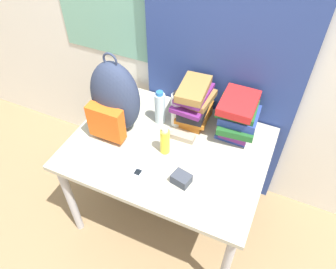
{
  "coord_description": "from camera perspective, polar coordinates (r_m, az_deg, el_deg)",
  "views": [
    {
      "loc": [
        0.54,
        -0.76,
        2.13
      ],
      "look_at": [
        0.0,
        0.43,
        0.81
      ],
      "focal_mm": 35.0,
      "sensor_mm": 36.0,
      "label": 1
    }
  ],
  "objects": [
    {
      "name": "ground_plane",
      "position": [
        2.32,
        -4.69,
        -21.33
      ],
      "size": [
        12.0,
        12.0,
        0.0
      ],
      "primitive_type": "plane",
      "color": "#8C704C"
    },
    {
      "name": "wall_back",
      "position": [
        1.98,
        6.35,
        18.94
      ],
      "size": [
        6.0,
        0.06,
        2.5
      ],
      "color": "silver",
      "rests_on": "ground_plane"
    },
    {
      "name": "curtain_blue",
      "position": [
        1.9,
        10.13,
        17.27
      ],
      "size": [
        0.97,
        0.04,
        2.5
      ],
      "color": "navy",
      "rests_on": "ground_plane"
    },
    {
      "name": "desk",
      "position": [
        1.99,
        0.0,
        -3.68
      ],
      "size": [
        1.15,
        0.85,
        0.71
      ],
      "color": "#B7B299",
      "rests_on": "ground_plane"
    },
    {
      "name": "backpack",
      "position": [
        1.91,
        -9.31,
        6.0
      ],
      "size": [
        0.3,
        0.26,
        0.52
      ],
      "color": "#2D3851",
      "rests_on": "desk"
    },
    {
      "name": "book_stack_left",
      "position": [
        2.0,
        4.56,
        5.48
      ],
      "size": [
        0.23,
        0.29,
        0.27
      ],
      "color": "orange",
      "rests_on": "desk"
    },
    {
      "name": "book_stack_center",
      "position": [
        1.95,
        12.11,
        3.11
      ],
      "size": [
        0.25,
        0.3,
        0.26
      ],
      "color": "navy",
      "rests_on": "desk"
    },
    {
      "name": "water_bottle",
      "position": [
        2.0,
        -1.41,
        4.66
      ],
      "size": [
        0.07,
        0.07,
        0.23
      ],
      "color": "silver",
      "rests_on": "desk"
    },
    {
      "name": "sports_bottle",
      "position": [
        1.98,
        1.54,
        4.4
      ],
      "size": [
        0.07,
        0.07,
        0.25
      ],
      "color": "white",
      "rests_on": "desk"
    },
    {
      "name": "sunscreen_bottle",
      "position": [
        1.84,
        -0.58,
        -1.11
      ],
      "size": [
        0.05,
        0.05,
        0.19
      ],
      "color": "yellow",
      "rests_on": "desk"
    },
    {
      "name": "cell_phone",
      "position": [
        1.8,
        -5.26,
        -6.68
      ],
      "size": [
        0.05,
        0.09,
        0.02
      ],
      "color": "#B7BCC6",
      "rests_on": "desk"
    },
    {
      "name": "sunglasses_case",
      "position": [
        1.96,
        2.49,
        -0.34
      ],
      "size": [
        0.15,
        0.06,
        0.04
      ],
      "color": "gray",
      "rests_on": "desk"
    },
    {
      "name": "camera_pouch",
      "position": [
        1.74,
        2.35,
        -7.72
      ],
      "size": [
        0.11,
        0.09,
        0.06
      ],
      "color": "#383D47",
      "rests_on": "desk"
    }
  ]
}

